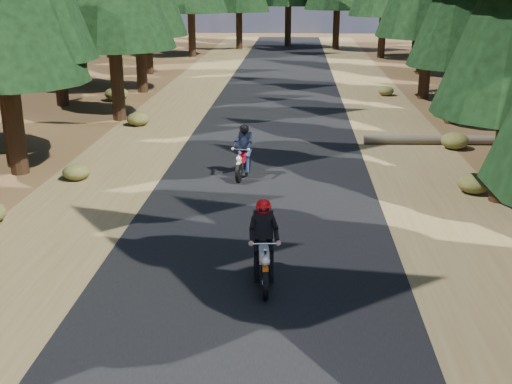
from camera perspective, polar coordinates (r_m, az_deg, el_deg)
ground at (r=12.71m, az=-0.43°, el=-6.84°), size 120.00×120.00×0.00m
road at (r=17.36m, az=0.72°, el=0.18°), size 6.00×100.00×0.01m
shoulder_l at (r=18.16m, az=-13.93°, el=0.45°), size 3.20×100.00×0.01m
shoulder_r at (r=17.75m, az=15.73°, el=-0.12°), size 3.20×100.00×0.01m
log_near at (r=23.28m, az=17.19°, el=4.44°), size 6.24×0.58×0.32m
understory_shrubs at (r=20.04m, az=2.13°, el=3.45°), size 15.84×30.36×0.66m
rider_lead at (r=11.88m, az=0.69°, el=-5.82°), size 0.72×1.86×1.62m
rider_follow at (r=18.39m, az=-1.13°, el=2.86°), size 0.75×1.75×1.51m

